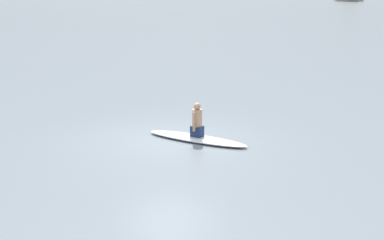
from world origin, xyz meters
name	(u,v)px	position (x,y,z in m)	size (l,w,h in m)	color
ground_plane	(170,140)	(0.00, 0.00, 0.00)	(400.00, 400.00, 0.00)	gray
surfboard	(197,139)	(0.58, 0.50, 0.06)	(3.09, 0.69, 0.13)	white
person_paddler	(197,121)	(0.58, 0.50, 0.56)	(0.37, 0.42, 0.95)	navy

